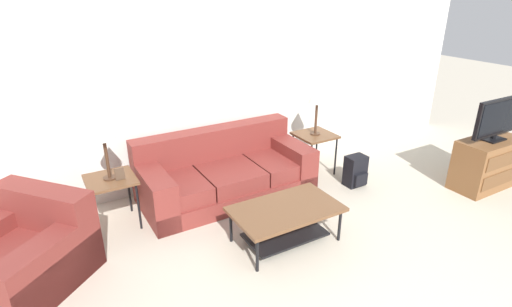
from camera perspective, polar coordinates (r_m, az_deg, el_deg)
name	(u,v)px	position (r m, az deg, el deg)	size (l,w,h in m)	color
wall_back	(219,85)	(5.42, -5.34, 9.66)	(8.96, 0.06, 2.60)	silver
couch	(225,174)	(5.17, -4.44, -2.91)	(2.18, 1.01, 0.82)	maroon
armchair	(23,254)	(4.30, -30.28, -12.34)	(1.42, 1.42, 0.80)	maroon
coffee_table	(286,216)	(4.24, 4.26, -8.94)	(1.13, 0.68, 0.41)	brown
side_table_left	(111,183)	(4.67, -20.03, -4.04)	(0.52, 0.52, 0.59)	brown
side_table_right	(315,138)	(5.73, 8.40, 2.18)	(0.52, 0.52, 0.59)	brown
table_lamp_left	(103,132)	(4.45, -21.08, 2.91)	(0.24, 0.24, 0.68)	#472D1E
table_lamp_right	(317,97)	(5.55, 8.76, 8.01)	(0.24, 0.24, 0.68)	#472D1E
tv_console	(487,163)	(6.16, 30.11, -1.24)	(0.94, 0.46, 0.68)	brown
television	(498,118)	(5.96, 31.31, 4.34)	(0.88, 0.20, 0.55)	black
backpack	(356,171)	(5.58, 14.03, -2.47)	(0.27, 0.27, 0.42)	black
picture_frame	(120,174)	(4.56, -18.91, -2.78)	(0.10, 0.04, 0.13)	#4C3828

